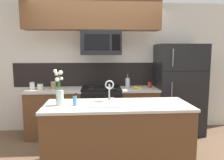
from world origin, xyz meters
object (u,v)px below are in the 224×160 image
at_px(dish_soap_bottle, 75,100).
at_px(microwave, 101,43).
at_px(stove_range, 101,111).
at_px(storage_jar_tall, 32,86).
at_px(storage_jar_short, 54,85).
at_px(refrigerator, 178,89).
at_px(storage_jar_medium, 40,86).
at_px(flower_vase, 60,93).
at_px(banana_bunch, 138,88).
at_px(french_press, 128,83).
at_px(coffee_tin, 150,85).
at_px(sink_faucet, 109,87).

bearing_deg(dish_soap_bottle, microwave, 73.20).
height_order(stove_range, storage_jar_tall, storage_jar_tall).
relative_size(storage_jar_short, dish_soap_bottle, 0.84).
bearing_deg(stove_range, storage_jar_tall, -179.35).
height_order(stove_range, refrigerator, refrigerator).
distance_m(storage_jar_medium, flower_vase, 1.38).
height_order(storage_jar_short, banana_bunch, storage_jar_short).
distance_m(storage_jar_tall, dish_soap_bottle, 1.57).
bearing_deg(french_press, refrigerator, -2.26).
bearing_deg(refrigerator, flower_vase, -149.30).
distance_m(banana_bunch, flower_vase, 1.76).
distance_m(refrigerator, french_press, 1.02).
bearing_deg(refrigerator, microwave, -178.47).
bearing_deg(dish_soap_bottle, french_press, 56.14).
xyz_separation_m(dish_soap_bottle, flower_vase, (-0.20, 0.05, 0.09)).
bearing_deg(coffee_tin, refrigerator, -3.00).
distance_m(storage_jar_short, coffee_tin, 1.87).
bearing_deg(coffee_tin, flower_vase, -140.22).
height_order(storage_jar_short, flower_vase, flower_vase).
relative_size(banana_bunch, flower_vase, 0.39).
height_order(storage_jar_medium, storage_jar_short, storage_jar_short).
xyz_separation_m(refrigerator, sink_faucet, (-1.44, -1.07, 0.23)).
distance_m(microwave, coffee_tin, 1.27).
bearing_deg(french_press, storage_jar_tall, -177.65).
bearing_deg(flower_vase, refrigerator, 30.70).
bearing_deg(stove_range, flower_vase, -115.30).
xyz_separation_m(refrigerator, banana_bunch, (-0.83, -0.08, 0.05)).
bearing_deg(dish_soap_bottle, sink_faucet, 26.56).
xyz_separation_m(stove_range, microwave, (0.00, -0.02, 1.32)).
height_order(refrigerator, storage_jar_tall, refrigerator).
relative_size(storage_jar_medium, storage_jar_short, 0.86).
relative_size(coffee_tin, dish_soap_bottle, 0.67).
xyz_separation_m(storage_jar_medium, french_press, (1.68, 0.05, 0.04)).
distance_m(storage_jar_medium, storage_jar_short, 0.25).
xyz_separation_m(storage_jar_tall, dish_soap_bottle, (0.91, -1.27, -0.00)).
bearing_deg(banana_bunch, dish_soap_bottle, -131.54).
bearing_deg(refrigerator, coffee_tin, 177.00).
bearing_deg(coffee_tin, stove_range, -177.03).
xyz_separation_m(refrigerator, french_press, (-1.02, 0.04, 0.13)).
relative_size(storage_jar_tall, dish_soap_bottle, 0.86).
relative_size(microwave, refrigerator, 0.42).
xyz_separation_m(microwave, refrigerator, (1.54, 0.04, -0.90)).
height_order(sink_faucet, dish_soap_bottle, sink_faucet).
bearing_deg(storage_jar_short, french_press, 1.02).
bearing_deg(stove_range, microwave, -89.84).
distance_m(stove_range, refrigerator, 1.59).
relative_size(refrigerator, banana_bunch, 9.25).
bearing_deg(refrigerator, sink_faucet, -143.43).
bearing_deg(flower_vase, banana_bunch, 42.42).
distance_m(stove_range, flower_vase, 1.50).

